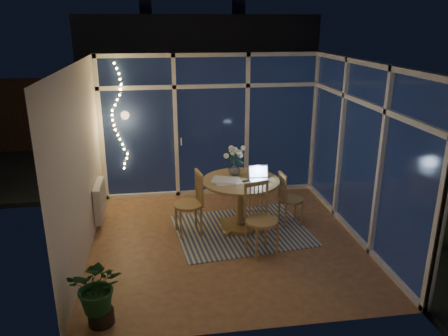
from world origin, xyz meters
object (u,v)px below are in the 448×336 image
at_px(potted_plant, 99,293).
at_px(dining_table, 241,204).
at_px(chair_front, 262,220).
at_px(flower_vase, 234,169).
at_px(chair_right, 291,198).
at_px(laptop, 260,173).
at_px(chair_left, 188,203).

bearing_deg(potted_plant, dining_table, 47.13).
bearing_deg(chair_front, flower_vase, 86.01).
relative_size(chair_right, laptop, 2.84).
xyz_separation_m(chair_left, laptop, (1.10, -0.00, 0.42)).
xyz_separation_m(dining_table, flower_vase, (-0.06, 0.24, 0.51)).
relative_size(chair_left, potted_plant, 1.32).
relative_size(dining_table, chair_front, 1.16).
bearing_deg(flower_vase, potted_plant, -128.83).
bearing_deg(flower_vase, dining_table, -75.07).
relative_size(chair_front, flower_vase, 4.86).
bearing_deg(dining_table, potted_plant, -132.87).
height_order(chair_left, flower_vase, flower_vase).
distance_m(dining_table, laptop, 0.59).
height_order(chair_left, laptop, laptop).
height_order(chair_left, chair_right, chair_left).
bearing_deg(chair_left, chair_right, 83.25).
xyz_separation_m(chair_left, potted_plant, (-1.09, -1.99, -0.12)).
distance_m(chair_left, chair_right, 1.65).
relative_size(dining_table, flower_vase, 5.66).
bearing_deg(chair_front, dining_table, 85.00).
distance_m(laptop, potted_plant, 3.01).
relative_size(chair_front, potted_plant, 1.34).
height_order(dining_table, chair_front, chair_front).
bearing_deg(potted_plant, chair_left, 61.32).
bearing_deg(laptop, dining_table, 166.13).
xyz_separation_m(chair_right, chair_front, (-0.68, -0.85, 0.07)).
distance_m(chair_left, chair_front, 1.22).
bearing_deg(potted_plant, laptop, 42.21).
relative_size(chair_left, laptop, 3.23).
relative_size(chair_front, laptop, 3.29).
relative_size(chair_right, chair_front, 0.86).
bearing_deg(flower_vase, chair_left, -158.07).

